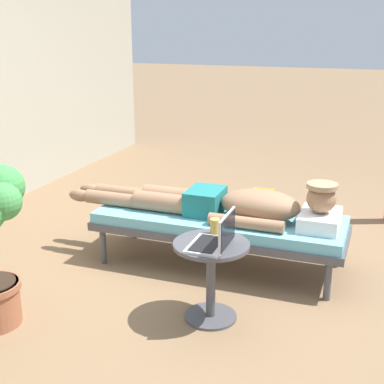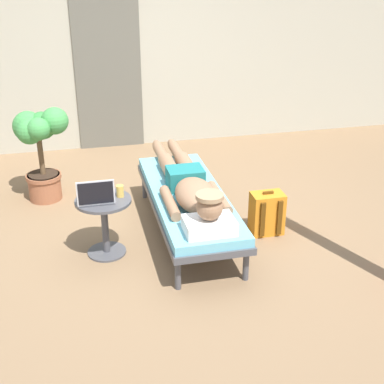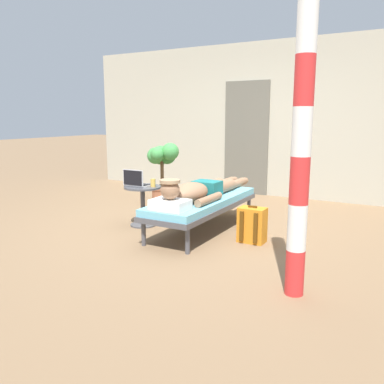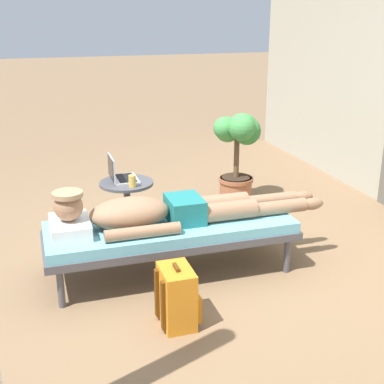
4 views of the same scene
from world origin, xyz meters
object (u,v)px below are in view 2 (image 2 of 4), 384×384
at_px(laptop, 96,196).
at_px(drink_glass, 120,191).
at_px(potted_plant, 40,142).
at_px(person_reclining, 190,186).
at_px(lounge_chair, 188,200).
at_px(backpack, 267,213).
at_px(side_table, 104,217).

xyz_separation_m(laptop, drink_glass, (0.21, 0.08, -0.01)).
bearing_deg(potted_plant, person_reclining, -41.84).
xyz_separation_m(lounge_chair, person_reclining, (0.00, -0.09, 0.17)).
height_order(backpack, potted_plant, potted_plant).
relative_size(backpack, potted_plant, 0.42).
height_order(person_reclining, laptop, laptop).
xyz_separation_m(lounge_chair, laptop, (-0.84, -0.24, 0.24)).
bearing_deg(person_reclining, backpack, -5.50).
distance_m(person_reclining, potted_plant, 1.77).
bearing_deg(backpack, potted_plant, 148.50).
distance_m(backpack, potted_plant, 2.43).
bearing_deg(backpack, side_table, -178.60).
bearing_deg(drink_glass, person_reclining, 7.26).
relative_size(drink_glass, potted_plant, 0.10).
bearing_deg(side_table, laptop, -139.48).
distance_m(lounge_chair, backpack, 0.75).
bearing_deg(person_reclining, potted_plant, 138.16).
distance_m(person_reclining, backpack, 0.79).
relative_size(lounge_chair, drink_glass, 18.79).
distance_m(laptop, drink_glass, 0.22).
relative_size(person_reclining, drink_glass, 21.05).
xyz_separation_m(drink_glass, potted_plant, (-0.68, 1.26, 0.06)).
xyz_separation_m(person_reclining, potted_plant, (-1.31, 1.18, 0.11)).
distance_m(side_table, potted_plant, 1.42).
bearing_deg(person_reclining, drink_glass, -172.74).
relative_size(lounge_chair, person_reclining, 0.89).
relative_size(person_reclining, potted_plant, 2.17).
xyz_separation_m(lounge_chair, potted_plant, (-1.31, 1.09, 0.29)).
height_order(side_table, potted_plant, potted_plant).
distance_m(drink_glass, backpack, 1.40).
height_order(laptop, drink_glass, laptop).
xyz_separation_m(lounge_chair, side_table, (-0.78, -0.19, 0.01)).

